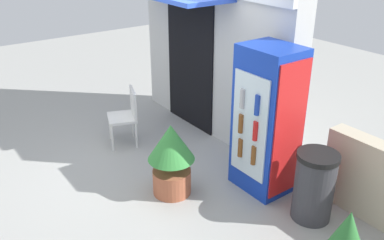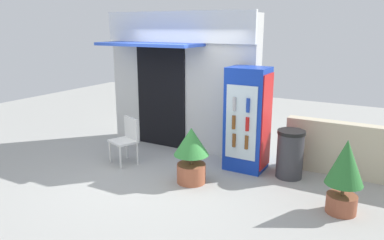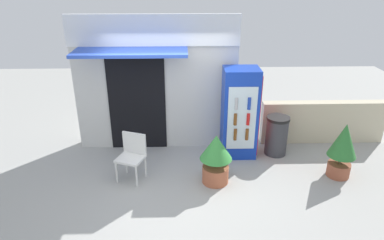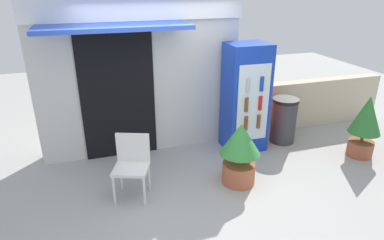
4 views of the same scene
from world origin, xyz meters
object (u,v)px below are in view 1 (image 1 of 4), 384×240
plastic_chair (127,113)px  trash_bin (314,186)px  drink_cooler (267,121)px  potted_plant_near_shop (171,155)px

plastic_chair → trash_bin: (2.89, 0.83, -0.09)m
drink_cooler → plastic_chair: 2.29m
potted_plant_near_shop → trash_bin: (1.37, 1.03, -0.11)m
plastic_chair → potted_plant_near_shop: 1.53m
drink_cooler → potted_plant_near_shop: drink_cooler is taller
potted_plant_near_shop → trash_bin: size_ratio=1.13×
potted_plant_near_shop → trash_bin: potted_plant_near_shop is taller
drink_cooler → trash_bin: size_ratio=2.22×
trash_bin → plastic_chair: bearing=-164.0°
plastic_chair → trash_bin: plastic_chair is taller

